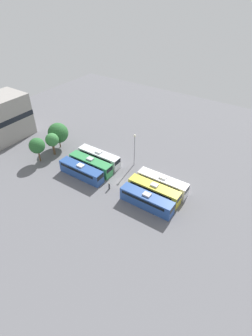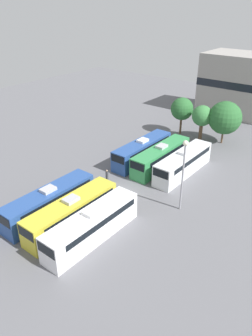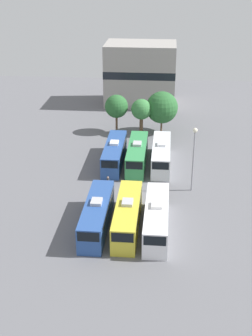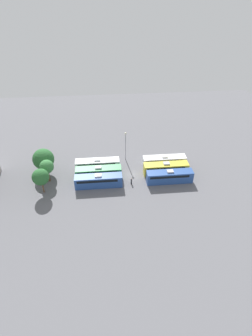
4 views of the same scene
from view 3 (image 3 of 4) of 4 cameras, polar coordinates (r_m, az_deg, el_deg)
name	(u,v)px [view 3 (image 3 of 4)]	position (r m, az deg, el deg)	size (l,w,h in m)	color
ground_plane	(133,192)	(60.95, 0.83, -2.90)	(118.80, 118.80, 0.00)	slate
bus_0	(97,214)	(52.81, -3.57, -5.58)	(2.61, 11.57, 3.40)	#284C93
bus_1	(128,214)	(52.60, 0.19, -5.67)	(2.61, 11.57, 3.40)	gold
bus_2	(157,217)	(52.21, 3.74, -5.98)	(2.61, 11.57, 3.40)	white
bus_3	(114,153)	(68.49, -1.42, 1.89)	(2.61, 11.57, 3.40)	#284C93
bus_4	(137,154)	(68.16, 1.37, 1.78)	(2.61, 11.57, 3.40)	#338C4C
bus_5	(161,154)	(68.25, 4.32, 1.74)	(2.61, 11.57, 3.40)	silver
worker_person	(108,183)	(61.53, -2.21, -1.81)	(0.36, 0.36, 1.70)	#333338
light_pole	(194,149)	(59.51, 8.28, 2.26)	(0.60, 0.60, 8.64)	gray
tree_0	(116,106)	(79.86, -1.17, 7.51)	(3.94, 3.94, 6.57)	brown
tree_1	(141,110)	(78.92, 1.90, 7.12)	(3.45, 3.45, 6.15)	brown
tree_2	(162,107)	(80.02, 4.40, 7.37)	(5.42, 5.42, 7.15)	brown
depot_building	(140,73)	(96.09, 1.77, 11.46)	(13.99, 9.81, 12.13)	gray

